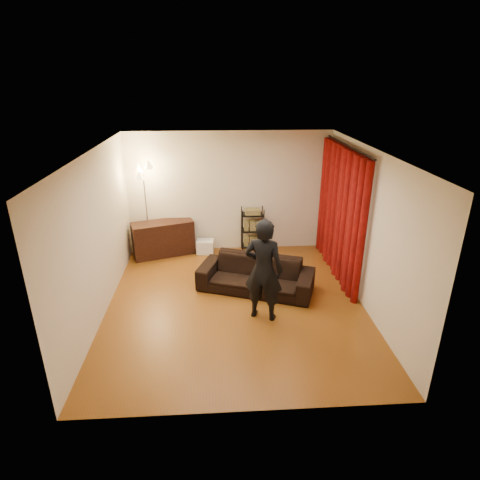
{
  "coord_description": "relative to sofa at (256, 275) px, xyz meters",
  "views": [
    {
      "loc": [
        -0.31,
        -6.19,
        3.79
      ],
      "look_at": [
        0.1,
        0.3,
        1.1
      ],
      "focal_mm": 30.0,
      "sensor_mm": 36.0,
      "label": 1
    }
  ],
  "objects": [
    {
      "name": "wall_front",
      "position": [
        -0.41,
        -2.98,
        1.04
      ],
      "size": [
        5.0,
        0.0,
        5.0
      ],
      "primitive_type": "plane",
      "rotation": [
        -1.57,
        0.0,
        0.0
      ],
      "color": "beige",
      "rests_on": "ground"
    },
    {
      "name": "sofa",
      "position": [
        0.0,
        0.0,
        0.0
      ],
      "size": [
        2.28,
        1.51,
        0.62
      ],
      "primitive_type": "imported",
      "rotation": [
        0.0,
        0.0,
        -0.35
      ],
      "color": "black",
      "rests_on": "ground"
    },
    {
      "name": "person",
      "position": [
        0.03,
        -0.92,
        0.56
      ],
      "size": [
        0.75,
        0.62,
        1.75
      ],
      "primitive_type": "imported",
      "rotation": [
        0.0,
        0.0,
        2.77
      ],
      "color": "black",
      "rests_on": "ground"
    },
    {
      "name": "wall_back",
      "position": [
        -0.41,
        2.02,
        1.04
      ],
      "size": [
        5.0,
        0.0,
        5.0
      ],
      "primitive_type": "plane",
      "rotation": [
        1.57,
        0.0,
        0.0
      ],
      "color": "beige",
      "rests_on": "ground"
    },
    {
      "name": "floor",
      "position": [
        -0.41,
        -0.48,
        -0.31
      ],
      "size": [
        5.0,
        5.0,
        0.0
      ],
      "primitive_type": "plane",
      "color": "brown",
      "rests_on": "ground"
    },
    {
      "name": "storage_boxes",
      "position": [
        -0.98,
        1.76,
        -0.15
      ],
      "size": [
        0.4,
        0.33,
        0.31
      ],
      "primitive_type": null,
      "rotation": [
        0.0,
        0.0,
        -0.08
      ],
      "color": "white",
      "rests_on": "ground"
    },
    {
      "name": "wall_left",
      "position": [
        -2.66,
        -0.48,
        1.04
      ],
      "size": [
        0.0,
        5.0,
        5.0
      ],
      "primitive_type": "plane",
      "rotation": [
        1.57,
        0.0,
        1.57
      ],
      "color": "beige",
      "rests_on": "ground"
    },
    {
      "name": "curtain_rod",
      "position": [
        1.74,
        0.65,
        2.27
      ],
      "size": [
        0.04,
        2.65,
        0.04
      ],
      "primitive_type": "cylinder",
      "rotation": [
        1.57,
        0.0,
        0.0
      ],
      "color": "black",
      "rests_on": "wall_right"
    },
    {
      "name": "ceiling",
      "position": [
        -0.41,
        -0.48,
        2.39
      ],
      "size": [
        5.0,
        5.0,
        0.0
      ],
      "primitive_type": "plane",
      "rotation": [
        3.14,
        0.0,
        0.0
      ],
      "color": "white",
      "rests_on": "ground"
    },
    {
      "name": "wall_right",
      "position": [
        1.84,
        -0.48,
        1.04
      ],
      "size": [
        0.0,
        5.0,
        5.0
      ],
      "primitive_type": "plane",
      "rotation": [
        1.57,
        0.0,
        -1.57
      ],
      "color": "beige",
      "rests_on": "ground"
    },
    {
      "name": "wire_shelf",
      "position": [
        0.1,
        1.8,
        0.21
      ],
      "size": [
        0.48,
        0.34,
        1.04
      ],
      "primitive_type": null,
      "rotation": [
        0.0,
        0.0,
        0.01
      ],
      "color": "black",
      "rests_on": "ground"
    },
    {
      "name": "media_cabinet",
      "position": [
        -1.91,
        1.75,
        0.08
      ],
      "size": [
        1.42,
        0.9,
        0.78
      ],
      "primitive_type": "cube",
      "rotation": [
        0.0,
        0.0,
        0.32
      ],
      "color": "black",
      "rests_on": "ground"
    },
    {
      "name": "curtain",
      "position": [
        1.72,
        0.65,
        0.96
      ],
      "size": [
        0.22,
        2.65,
        2.55
      ],
      "primitive_type": null,
      "color": "maroon",
      "rests_on": "ground"
    },
    {
      "name": "floor_lamp",
      "position": [
        -2.21,
        1.63,
        0.74
      ],
      "size": [
        0.47,
        0.47,
        2.11
      ],
      "primitive_type": null,
      "rotation": [
        0.0,
        0.0,
        -0.28
      ],
      "color": "silver",
      "rests_on": "ground"
    }
  ]
}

